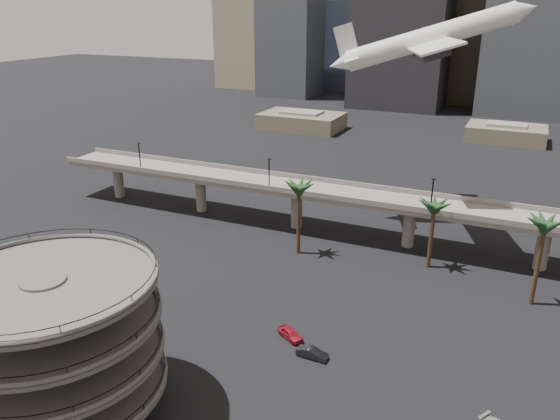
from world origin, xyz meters
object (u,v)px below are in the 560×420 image
at_px(parking_ramp, 52,336).
at_px(car_b, 312,353).
at_px(car_a, 290,334).
at_px(airborne_jet, 429,39).
at_px(overpass, 351,200).

xyz_separation_m(parking_ramp, car_b, (20.47, 20.37, -9.17)).
xyz_separation_m(car_a, car_b, (4.15, -2.74, -0.03)).
xyz_separation_m(airborne_jet, car_b, (-1.57, -52.97, -34.77)).
relative_size(airborne_jet, car_a, 8.92).
height_order(overpass, car_a, overpass).
distance_m(airborne_jet, car_b, 63.38).
bearing_deg(car_a, airborne_jet, 22.85).
relative_size(parking_ramp, overpass, 0.17).
bearing_deg(parking_ramp, airborne_jet, 73.27).
distance_m(parking_ramp, airborne_jet, 80.75).
bearing_deg(overpass, car_a, -84.71).
bearing_deg(car_b, airborne_jet, 0.21).
height_order(overpass, car_b, overpass).
relative_size(overpass, airborne_jet, 3.56).
bearing_deg(airborne_jet, parking_ramp, -127.42).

